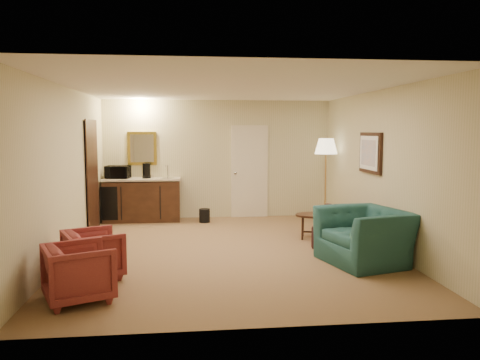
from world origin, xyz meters
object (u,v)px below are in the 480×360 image
Objects in this scene: microwave at (118,171)px; teal_armchair at (365,227)px; sofa at (340,219)px; coffee_maker at (147,171)px; floor_lamp at (325,180)px; coffee_table at (317,226)px; rose_chair_near at (93,252)px; rose_chair_far at (79,270)px; wetbar_cabinet at (142,200)px; waste_bin at (205,216)px.

teal_armchair is at bearing -32.67° from microwave.
sofa is 1.50× the size of teal_armchair.
sofa is 1.55m from teal_armchair.
floor_lamp is at bearing -16.13° from coffee_maker.
coffee_table is 1.60× the size of microwave.
coffee_table is at bearing -86.02° from rose_chair_near.
coffee_maker is at bearing 83.73° from sofa.
teal_armchair reaches higher than rose_chair_near.
floor_lamp is at bearing -68.21° from rose_chair_far.
sofa is 4.74m from microwave.
coffee_maker is (0.11, 0.03, 0.62)m from wetbar_cabinet.
coffee_maker is at bearing -151.73° from teal_armchair.
rose_chair_far is (-3.80, -1.14, -0.17)m from teal_armchair.
coffee_table is at bearing -41.45° from waste_bin.
rose_chair_far is at bearing 155.67° from rose_chair_near.
coffee_table is (3.28, -2.03, -0.24)m from wetbar_cabinet.
teal_armchair is at bearing -53.40° from coffee_maker.
rose_chair_near is (-3.93, -1.85, 0.00)m from sofa.
waste_bin is (-1.96, 1.73, -0.08)m from coffee_table.
microwave is at bearing -20.73° from rose_chair_near.
wetbar_cabinet reaches higher than coffee_table.
rose_chair_near is at bearing -140.86° from floor_lamp.
sofa is 5.72× the size of coffee_maker.
floor_lamp is at bearing 68.29° from coffee_table.
coffee_maker is at bearing 7.51° from microwave.
floor_lamp is (0.57, 1.44, 0.67)m from coffee_table.
wetbar_cabinet reaches higher than rose_chair_near.
rose_chair_near is 0.98× the size of rose_chair_far.
microwave is 0.61m from coffee_maker.
waste_bin is at bearing 138.55° from coffee_table.
microwave reaches higher than waste_bin.
floor_lamp is 6.22× the size of waste_bin.
microwave is at bearing -147.26° from teal_armchair.
sofa is at bearing 160.23° from teal_armchair.
rose_chair_far is at bearing -134.54° from floor_lamp.
waste_bin is at bearing -43.11° from rose_chair_far.
floor_lamp is at bearing 159.25° from teal_armchair.
waste_bin is 1.57m from coffee_maker.
rose_chair_far is at bearing 148.56° from sofa.
rose_chair_far is at bearing -101.01° from coffee_maker.
teal_armchair reaches higher than rose_chair_far.
coffee_maker is (-1.22, 0.33, 0.94)m from waste_bin.
wetbar_cabinet reaches higher than rose_chair_far.
sofa is at bearing -37.12° from waste_bin.
coffee_maker reaches higher than rose_chair_near.
microwave is at bearing -20.69° from rose_chair_far.
floor_lamp is (4.10, 3.34, 0.54)m from rose_chair_near.
microwave reaches higher than wetbar_cabinet.
waste_bin is at bearing -161.24° from teal_armchair.
teal_armchair is 2.50× the size of microwave.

